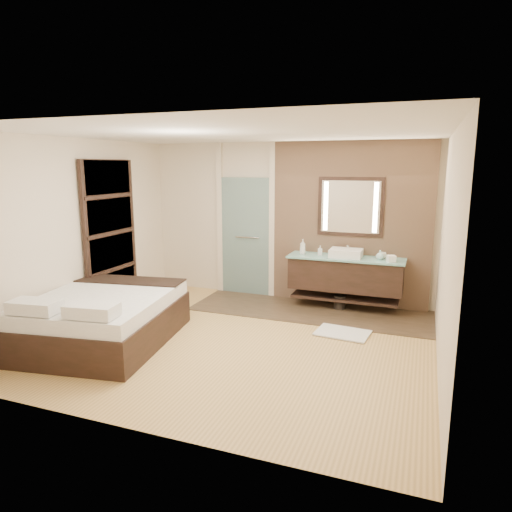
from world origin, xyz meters
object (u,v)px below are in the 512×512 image
at_px(mirror_unit, 350,207).
at_px(waste_bin, 340,302).
at_px(bed, 103,318).
at_px(vanity, 345,274).

bearing_deg(mirror_unit, waste_bin, -101.51).
relative_size(bed, waste_bin, 9.79).
relative_size(mirror_unit, bed, 0.46).
relative_size(vanity, mirror_unit, 1.75).
bearing_deg(vanity, waste_bin, -132.55).
bearing_deg(bed, waste_bin, 34.11).
height_order(vanity, bed, vanity).
height_order(bed, waste_bin, bed).
distance_m(vanity, bed, 3.76).
bearing_deg(waste_bin, mirror_unit, 78.49).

